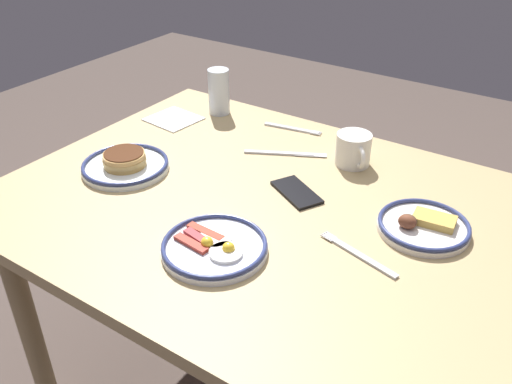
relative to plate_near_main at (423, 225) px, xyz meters
The scene contains 11 objects.
dining_table 0.38m from the plate_near_main, 15.48° to the left, with size 1.30×0.97×0.74m.
plate_near_main is the anchor object (origin of this frame).
plate_center_pancakes 0.78m from the plate_near_main, 12.66° to the left, with size 0.23×0.23×0.05m.
plate_far_companion 0.47m from the plate_near_main, 43.04° to the left, with size 0.23×0.23×0.04m.
coffee_mug 0.33m from the plate_near_main, 36.51° to the right, with size 0.11×0.11×0.09m.
drinking_glass 0.83m from the plate_near_main, 19.47° to the right, with size 0.07×0.07×0.15m.
cell_phone 0.32m from the plate_near_main, ahead, with size 0.14×0.07×0.01m, color black.
paper_napkin 0.88m from the plate_near_main, ahead, with size 0.15×0.14×0.00m, color white.
fork_near 0.60m from the plate_near_main, 30.08° to the right, with size 0.19×0.05×0.01m.
fork_far 0.18m from the plate_near_main, 63.04° to the left, with size 0.20×0.07×0.01m.
butter_knife 0.47m from the plate_near_main, 17.87° to the right, with size 0.22×0.12×0.01m.
Camera 1 is at (-0.61, 0.95, 1.47)m, focal length 38.62 mm.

